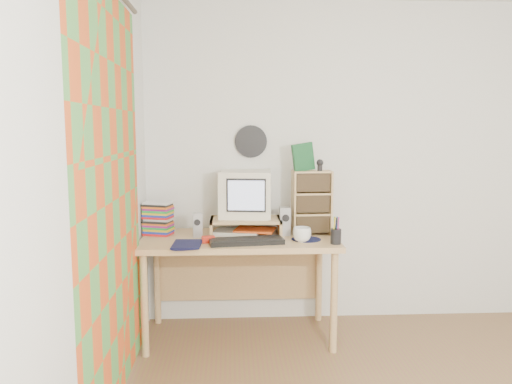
{
  "coord_description": "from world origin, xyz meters",
  "views": [
    {
      "loc": [
        -1.08,
        -2.15,
        1.54
      ],
      "look_at": [
        -0.91,
        1.33,
        1.09
      ],
      "focal_mm": 35.0,
      "sensor_mm": 36.0,
      "label": 1
    }
  ],
  "objects": [
    {
      "name": "pen_cup",
      "position": [
        -0.38,
        1.14,
        0.82
      ],
      "size": [
        0.08,
        0.08,
        0.14
      ],
      "primitive_type": null,
      "rotation": [
        0.0,
        0.0,
        0.04
      ],
      "color": "black",
      "rests_on": "desk"
    },
    {
      "name": "keyboard",
      "position": [
        -0.98,
        1.18,
        0.77
      ],
      "size": [
        0.52,
        0.23,
        0.03
      ],
      "primitive_type": "cube",
      "rotation": [
        0.0,
        0.0,
        0.13
      ],
      "color": "black",
      "rests_on": "desk"
    },
    {
      "name": "crt_monitor",
      "position": [
        -0.98,
        1.53,
        1.04
      ],
      "size": [
        0.41,
        0.41,
        0.35
      ],
      "primitive_type": "cube",
      "rotation": [
        0.0,
        0.0,
        -0.13
      ],
      "color": "silver",
      "rests_on": "monitor_riser"
    },
    {
      "name": "mug",
      "position": [
        -0.6,
        1.22,
        0.8
      ],
      "size": [
        0.16,
        0.16,
        0.1
      ],
      "primitive_type": "imported",
      "rotation": [
        0.0,
        0.0,
        -0.33
      ],
      "color": "white",
      "rests_on": "desk"
    },
    {
      "name": "desk",
      "position": [
        -1.03,
        1.44,
        0.62
      ],
      "size": [
        1.4,
        0.7,
        0.75
      ],
      "color": "#DAAF75",
      "rests_on": "floor"
    },
    {
      "name": "diary",
      "position": [
        -1.48,
        1.13,
        0.77
      ],
      "size": [
        0.24,
        0.18,
        0.05
      ],
      "primitive_type": "imported",
      "rotation": [
        0.0,
        0.0,
        -0.03
      ],
      "color": "#0E1035",
      "rests_on": "desk"
    },
    {
      "name": "monitor_riser",
      "position": [
        -0.98,
        1.48,
        0.84
      ],
      "size": [
        0.52,
        0.3,
        0.12
      ],
      "color": "#D8B271",
      "rests_on": "desk"
    },
    {
      "name": "webcam",
      "position": [
        -0.44,
        1.44,
        1.27
      ],
      "size": [
        0.06,
        0.06,
        0.09
      ],
      "primitive_type": null,
      "rotation": [
        0.0,
        0.0,
        -0.11
      ],
      "color": "black",
      "rests_on": "cd_rack"
    },
    {
      "name": "back_wall",
      "position": [
        0.0,
        1.75,
        1.25
      ],
      "size": [
        3.5,
        0.0,
        3.5
      ],
      "primitive_type": "plane",
      "rotation": [
        1.57,
        0.0,
        0.0
      ],
      "color": "white",
      "rests_on": "floor"
    },
    {
      "name": "wall_disc",
      "position": [
        -0.93,
        1.73,
        1.43
      ],
      "size": [
        0.25,
        0.02,
        0.25
      ],
      "primitive_type": "cylinder",
      "rotation": [
        1.57,
        0.0,
        0.0
      ],
      "color": "black",
      "rests_on": "back_wall"
    },
    {
      "name": "speaker_left",
      "position": [
        -1.33,
        1.4,
        0.84
      ],
      "size": [
        0.08,
        0.08,
        0.18
      ],
      "primitive_type": "cube",
      "rotation": [
        0.0,
        0.0,
        0.14
      ],
      "color": "#9F9FA3",
      "rests_on": "desk"
    },
    {
      "name": "game_box",
      "position": [
        -0.56,
        1.46,
        1.32
      ],
      "size": [
        0.16,
        0.08,
        0.2
      ],
      "primitive_type": "cube",
      "rotation": [
        0.0,
        0.0,
        0.29
      ],
      "color": "#165028",
      "rests_on": "cd_rack"
    },
    {
      "name": "dvd_stack",
      "position": [
        -1.62,
        1.51,
        0.89
      ],
      "size": [
        0.23,
        0.19,
        0.28
      ],
      "primitive_type": null,
      "rotation": [
        0.0,
        0.0,
        -0.3
      ],
      "color": "brown",
      "rests_on": "desk"
    },
    {
      "name": "red_box",
      "position": [
        -1.24,
        1.23,
        0.77
      ],
      "size": [
        0.1,
        0.07,
        0.04
      ],
      "primitive_type": "cube",
      "rotation": [
        0.0,
        0.0,
        0.18
      ],
      "color": "red",
      "rests_on": "desk"
    },
    {
      "name": "curtain",
      "position": [
        -1.71,
        0.48,
        1.15
      ],
      "size": [
        0.0,
        2.2,
        2.2
      ],
      "primitive_type": "plane",
      "rotation": [
        1.57,
        0.0,
        1.57
      ],
      "color": "#D9521E",
      "rests_on": "left_wall"
    },
    {
      "name": "papers",
      "position": [
        -0.99,
        1.5,
        0.77
      ],
      "size": [
        0.38,
        0.32,
        0.04
      ],
      "primitive_type": null,
      "rotation": [
        0.0,
        0.0,
        -0.24
      ],
      "color": "beige",
      "rests_on": "desk"
    },
    {
      "name": "speaker_right",
      "position": [
        -0.69,
        1.44,
        0.85
      ],
      "size": [
        0.08,
        0.08,
        0.21
      ],
      "primitive_type": "cube",
      "rotation": [
        0.0,
        0.0,
        -0.03
      ],
      "color": "#9F9FA3",
      "rests_on": "desk"
    },
    {
      "name": "left_wall",
      "position": [
        -1.75,
        0.0,
        1.25
      ],
      "size": [
        0.0,
        3.5,
        3.5
      ],
      "primitive_type": "plane",
      "rotation": [
        1.57,
        0.0,
        1.57
      ],
      "color": "white",
      "rests_on": "floor"
    },
    {
      "name": "cd_rack",
      "position": [
        -0.49,
        1.48,
        0.99
      ],
      "size": [
        0.29,
        0.16,
        0.47
      ],
      "primitive_type": "cube",
      "rotation": [
        0.0,
        0.0,
        0.04
      ],
      "color": "#D8B271",
      "rests_on": "desk"
    },
    {
      "name": "mousepad",
      "position": [
        -0.56,
        1.28,
        0.75
      ],
      "size": [
        0.26,
        0.26,
        0.0
      ],
      "primitive_type": "cylinder",
      "rotation": [
        0.0,
        0.0,
        0.32
      ],
      "color": "#0F1535",
      "rests_on": "desk"
    }
  ]
}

